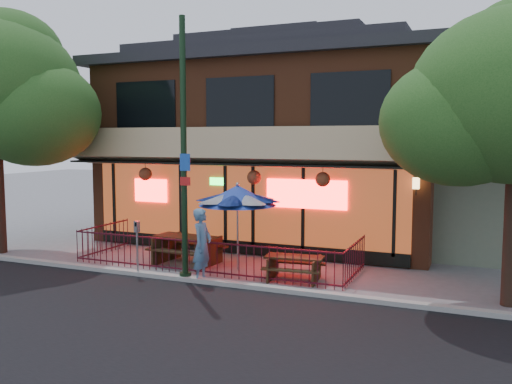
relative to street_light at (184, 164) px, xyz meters
The scene contains 11 objects.
ground 3.17m from the street_light, 90.34° to the left, with size 80.00×80.00×0.00m, color gray.
asphalt_street 6.42m from the street_light, 90.02° to the right, with size 80.00×11.00×0.00m, color black.
curb 3.09m from the street_light, 91.40° to the right, with size 80.00×0.25×0.12m, color #999993.
restaurant_building 7.58m from the street_light, 90.02° to the left, with size 12.96×9.49×8.05m.
patio_fence 2.68m from the street_light, 90.15° to the left, with size 8.44×2.62×1.00m.
street_light is the anchor object (origin of this frame).
picnic_table_left 3.19m from the street_light, 118.17° to the left, with size 2.14×1.71×0.86m.
picnic_table_right 4.01m from the street_light, 21.93° to the left, with size 1.67×1.35×0.67m.
patio_umbrella 2.04m from the street_light, 62.54° to the left, with size 2.24×2.24×2.56m.
pedestrian 2.22m from the street_light, ahead, with size 0.72×0.47×1.97m, color teal.
parking_meter_near 2.58m from the street_light, behind, with size 0.16×0.15×1.54m.
Camera 1 is at (7.32, -12.93, 3.83)m, focal length 38.00 mm.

